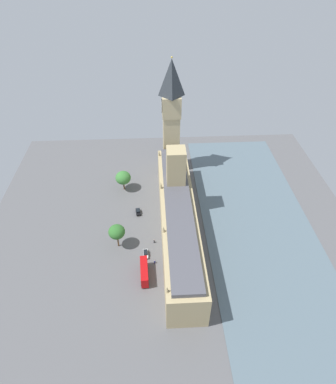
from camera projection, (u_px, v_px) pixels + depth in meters
ground_plane at (173, 233)px, 130.73m from camera, size 148.95×148.95×0.00m
river_thames at (259, 230)px, 132.06m from camera, size 43.52×134.06×0.25m
parliament_building at (178, 216)px, 126.68m from camera, size 13.05×78.95×29.80m
clock_tower at (171, 116)px, 147.90m from camera, size 8.51×8.51×53.95m
car_black_opposite_hall at (138, 212)px, 139.09m from camera, size 2.28×4.33×1.74m
car_white_corner at (146, 254)px, 121.58m from camera, size 2.03×4.37×1.74m
double_decker_bus_midblock at (144, 272)px, 113.25m from camera, size 3.01×10.60×4.75m
pedestrian_near_tower at (155, 262)px, 118.90m from camera, size 0.67×0.60×1.60m
pedestrian_trailing at (154, 241)px, 126.45m from camera, size 0.52×0.62×1.61m
plane_tree_kerbside at (123, 178)px, 147.91m from camera, size 6.88×6.88×9.51m
plane_tree_under_trees at (117, 232)px, 120.93m from camera, size 6.14×6.14×10.17m
street_lamp_by_river_gate at (123, 179)px, 150.20m from camera, size 0.56×0.56×7.04m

